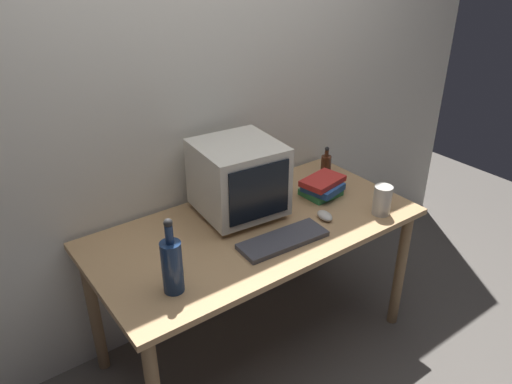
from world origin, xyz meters
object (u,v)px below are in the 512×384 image
object	(u,v)px
bottle_tall	(172,265)
book_stack	(322,187)
keyboard	(283,240)
bottle_short	(326,164)
crt_monitor	(239,178)
computer_mouse	(325,216)
metal_canister	(382,200)

from	to	relation	value
bottle_tall	book_stack	world-z (taller)	bottle_tall
keyboard	bottle_short	distance (m)	0.76
crt_monitor	bottle_short	bearing A→B (deg)	6.10
computer_mouse	bottle_short	size ratio (longest dim) A/B	0.59
crt_monitor	computer_mouse	distance (m)	0.46
crt_monitor	computer_mouse	world-z (taller)	crt_monitor
crt_monitor	computer_mouse	bearing A→B (deg)	-44.42
crt_monitor	metal_canister	xyz separation A→B (m)	(0.56, -0.42, -0.12)
bottle_tall	book_stack	distance (m)	1.03
computer_mouse	bottle_short	bearing A→B (deg)	56.77
bottle_tall	bottle_short	bearing A→B (deg)	18.94
computer_mouse	bottle_short	world-z (taller)	bottle_short
crt_monitor	metal_canister	distance (m)	0.71
bottle_short	book_stack	distance (m)	0.27
computer_mouse	metal_canister	bearing A→B (deg)	-15.23
book_stack	metal_canister	size ratio (longest dim) A/B	1.67
keyboard	metal_canister	bearing A→B (deg)	-5.74
bottle_short	crt_monitor	bearing A→B (deg)	-173.90
keyboard	computer_mouse	bearing A→B (deg)	10.74
bottle_tall	book_stack	bearing A→B (deg)	13.07
keyboard	computer_mouse	size ratio (longest dim) A/B	4.20
keyboard	crt_monitor	bearing A→B (deg)	94.93
keyboard	computer_mouse	xyz separation A→B (m)	(0.29, 0.04, 0.01)
crt_monitor	bottle_short	world-z (taller)	crt_monitor
metal_canister	keyboard	bearing A→B (deg)	170.93
computer_mouse	book_stack	xyz separation A→B (m)	(0.15, 0.19, 0.03)
keyboard	computer_mouse	world-z (taller)	computer_mouse
keyboard	book_stack	xyz separation A→B (m)	(0.45, 0.23, 0.04)
crt_monitor	bottle_short	distance (m)	0.67
crt_monitor	metal_canister	size ratio (longest dim) A/B	2.79
crt_monitor	bottle_short	size ratio (longest dim) A/B	2.46
bottle_tall	computer_mouse	bearing A→B (deg)	3.11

